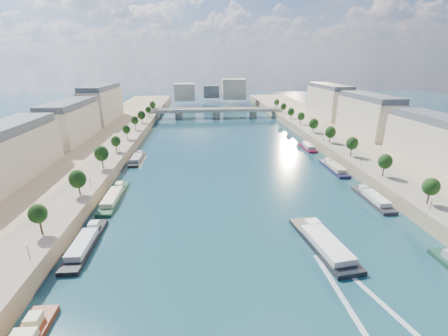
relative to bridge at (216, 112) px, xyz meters
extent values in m
plane|color=#0B2434|center=(0.00, -129.35, -5.08)|extent=(700.00, 700.00, 0.00)
cube|color=#9E8460|center=(-72.00, -129.35, -2.58)|extent=(44.00, 520.00, 5.00)
cube|color=#9E8460|center=(72.00, -129.35, -2.58)|extent=(44.00, 520.00, 5.00)
cube|color=gray|center=(-57.00, -129.35, -0.03)|extent=(14.00, 520.00, 0.10)
cube|color=gray|center=(57.00, -129.35, -0.03)|extent=(14.00, 520.00, 0.10)
cylinder|color=#382B1E|center=(-55.00, -187.35, 1.83)|extent=(0.50, 0.50, 3.82)
ellipsoid|color=black|center=(-55.00, -187.35, 5.42)|extent=(4.80, 4.80, 5.52)
cylinder|color=#382B1E|center=(-55.00, -163.35, 1.83)|extent=(0.50, 0.50, 3.82)
ellipsoid|color=black|center=(-55.00, -163.35, 5.42)|extent=(4.80, 4.80, 5.52)
cylinder|color=#382B1E|center=(-55.00, -139.35, 1.83)|extent=(0.50, 0.50, 3.82)
ellipsoid|color=black|center=(-55.00, -139.35, 5.42)|extent=(4.80, 4.80, 5.52)
cylinder|color=#382B1E|center=(-55.00, -115.35, 1.83)|extent=(0.50, 0.50, 3.82)
ellipsoid|color=black|center=(-55.00, -115.35, 5.42)|extent=(4.80, 4.80, 5.52)
cylinder|color=#382B1E|center=(-55.00, -91.35, 1.83)|extent=(0.50, 0.50, 3.82)
ellipsoid|color=black|center=(-55.00, -91.35, 5.42)|extent=(4.80, 4.80, 5.52)
cylinder|color=#382B1E|center=(-55.00, -67.35, 1.83)|extent=(0.50, 0.50, 3.82)
ellipsoid|color=black|center=(-55.00, -67.35, 5.42)|extent=(4.80, 4.80, 5.52)
cylinder|color=#382B1E|center=(-55.00, -43.35, 1.83)|extent=(0.50, 0.50, 3.82)
ellipsoid|color=black|center=(-55.00, -43.35, 5.42)|extent=(4.80, 4.80, 5.52)
cylinder|color=#382B1E|center=(-55.00, -19.35, 1.83)|extent=(0.50, 0.50, 3.82)
ellipsoid|color=black|center=(-55.00, -19.35, 5.42)|extent=(4.80, 4.80, 5.52)
cylinder|color=#382B1E|center=(-55.00, 4.65, 1.83)|extent=(0.50, 0.50, 3.82)
ellipsoid|color=black|center=(-55.00, 4.65, 5.42)|extent=(4.80, 4.80, 5.52)
cylinder|color=#382B1E|center=(55.00, -179.35, 1.83)|extent=(0.50, 0.50, 3.82)
ellipsoid|color=black|center=(55.00, -179.35, 5.42)|extent=(4.80, 4.80, 5.52)
cylinder|color=#382B1E|center=(55.00, -155.35, 1.83)|extent=(0.50, 0.50, 3.82)
ellipsoid|color=black|center=(55.00, -155.35, 5.42)|extent=(4.80, 4.80, 5.52)
cylinder|color=#382B1E|center=(55.00, -131.35, 1.83)|extent=(0.50, 0.50, 3.82)
ellipsoid|color=black|center=(55.00, -131.35, 5.42)|extent=(4.80, 4.80, 5.52)
cylinder|color=#382B1E|center=(55.00, -107.35, 1.83)|extent=(0.50, 0.50, 3.82)
ellipsoid|color=black|center=(55.00, -107.35, 5.42)|extent=(4.80, 4.80, 5.52)
cylinder|color=#382B1E|center=(55.00, -83.35, 1.83)|extent=(0.50, 0.50, 3.82)
ellipsoid|color=black|center=(55.00, -83.35, 5.42)|extent=(4.80, 4.80, 5.52)
cylinder|color=#382B1E|center=(55.00, -59.35, 1.83)|extent=(0.50, 0.50, 3.82)
ellipsoid|color=black|center=(55.00, -59.35, 5.42)|extent=(4.80, 4.80, 5.52)
cylinder|color=#382B1E|center=(55.00, -35.35, 1.83)|extent=(0.50, 0.50, 3.82)
ellipsoid|color=black|center=(55.00, -35.35, 5.42)|extent=(4.80, 4.80, 5.52)
cylinder|color=#382B1E|center=(55.00, -11.35, 1.83)|extent=(0.50, 0.50, 3.82)
ellipsoid|color=black|center=(55.00, -11.35, 5.42)|extent=(4.80, 4.80, 5.52)
cylinder|color=#382B1E|center=(55.00, 12.65, 1.83)|extent=(0.50, 0.50, 3.82)
ellipsoid|color=black|center=(55.00, 12.65, 5.42)|extent=(4.80, 4.80, 5.52)
cylinder|color=black|center=(-52.50, -199.35, 1.92)|extent=(0.14, 0.14, 4.00)
sphere|color=#FFE5B2|center=(-52.50, -199.35, 4.02)|extent=(0.36, 0.36, 0.36)
cylinder|color=black|center=(-52.50, -159.35, 1.92)|extent=(0.14, 0.14, 4.00)
sphere|color=#FFE5B2|center=(-52.50, -159.35, 4.02)|extent=(0.36, 0.36, 0.36)
cylinder|color=black|center=(-52.50, -119.35, 1.92)|extent=(0.14, 0.14, 4.00)
sphere|color=#FFE5B2|center=(-52.50, -119.35, 4.02)|extent=(0.36, 0.36, 0.36)
cylinder|color=black|center=(-52.50, -79.35, 1.92)|extent=(0.14, 0.14, 4.00)
sphere|color=#FFE5B2|center=(-52.50, -79.35, 4.02)|extent=(0.36, 0.36, 0.36)
cylinder|color=black|center=(-52.50, -39.35, 1.92)|extent=(0.14, 0.14, 4.00)
sphere|color=#FFE5B2|center=(-52.50, -39.35, 4.02)|extent=(0.36, 0.36, 0.36)
cylinder|color=black|center=(52.50, -184.35, 1.92)|extent=(0.14, 0.14, 4.00)
sphere|color=#FFE5B2|center=(52.50, -184.35, 4.02)|extent=(0.36, 0.36, 0.36)
cylinder|color=black|center=(52.50, -144.35, 1.92)|extent=(0.14, 0.14, 4.00)
sphere|color=#FFE5B2|center=(52.50, -144.35, 4.02)|extent=(0.36, 0.36, 0.36)
cylinder|color=black|center=(52.50, -104.35, 1.92)|extent=(0.14, 0.14, 4.00)
sphere|color=#FFE5B2|center=(52.50, -104.35, 4.02)|extent=(0.36, 0.36, 0.36)
cylinder|color=black|center=(52.50, -64.35, 1.92)|extent=(0.14, 0.14, 4.00)
sphere|color=#FFE5B2|center=(52.50, -64.35, 4.02)|extent=(0.36, 0.36, 0.36)
cylinder|color=black|center=(52.50, -24.35, 1.92)|extent=(0.14, 0.14, 4.00)
sphere|color=#FFE5B2|center=(52.50, -24.35, 4.02)|extent=(0.36, 0.36, 0.36)
cube|color=#BEAC92|center=(-85.00, -146.35, 9.92)|extent=(16.00, 52.00, 20.00)
cube|color=#474C54|center=(-85.00, -146.35, 21.52)|extent=(14.72, 50.44, 3.20)
cube|color=#BEAC92|center=(-85.00, -88.35, 9.92)|extent=(16.00, 52.00, 20.00)
cube|color=#474C54|center=(-85.00, -88.35, 21.52)|extent=(14.72, 50.44, 3.20)
cube|color=#BEAC92|center=(-85.00, -30.35, 9.92)|extent=(16.00, 52.00, 20.00)
cube|color=#474C54|center=(-85.00, -30.35, 21.52)|extent=(14.72, 50.44, 3.20)
cube|color=#BEAC92|center=(85.00, -146.35, 9.92)|extent=(16.00, 52.00, 20.00)
cube|color=#BEAC92|center=(85.00, -88.35, 9.92)|extent=(16.00, 52.00, 20.00)
cube|color=#474C54|center=(85.00, -88.35, 21.52)|extent=(14.72, 50.44, 3.20)
cube|color=#BEAC92|center=(85.00, -30.35, 9.92)|extent=(16.00, 52.00, 20.00)
cube|color=#474C54|center=(85.00, -30.35, 21.52)|extent=(14.72, 50.44, 3.20)
cube|color=#BEAC92|center=(-30.00, 80.65, 8.92)|extent=(22.00, 18.00, 18.00)
cube|color=#BEAC92|center=(25.00, 90.65, 10.92)|extent=(26.00, 20.00, 22.00)
cube|color=#474C54|center=(0.00, 105.65, 6.92)|extent=(18.00, 16.00, 14.00)
cube|color=#C1B79E|center=(0.00, 0.00, 1.12)|extent=(112.00, 11.00, 2.20)
cube|color=#C1B79E|center=(0.00, -5.00, 2.62)|extent=(112.00, 0.80, 0.90)
cube|color=#C1B79E|center=(0.00, 5.00, 2.62)|extent=(112.00, 0.80, 0.90)
cylinder|color=#C1B79E|center=(-32.00, 0.00, -2.58)|extent=(6.40, 6.40, 5.00)
cylinder|color=#C1B79E|center=(0.00, 0.00, -2.58)|extent=(6.40, 6.40, 5.00)
cylinder|color=#C1B79E|center=(32.00, 0.00, -2.58)|extent=(6.40, 6.40, 5.00)
cube|color=#C1B79E|center=(-52.00, 0.00, -2.58)|extent=(6.00, 12.00, 5.00)
cube|color=#C1B79E|center=(52.00, 0.00, -2.58)|extent=(6.00, 12.00, 5.00)
cube|color=black|center=(17.48, -192.10, -4.75)|extent=(10.97, 26.99, 1.87)
cube|color=silver|center=(17.48, -194.20, -2.97)|extent=(8.39, 17.71, 1.69)
cube|color=silver|center=(17.48, -184.24, -2.91)|extent=(4.14, 3.62, 1.80)
cube|color=silver|center=(14.28, -209.10, -5.06)|extent=(1.55, 26.01, 0.04)
cube|color=silver|center=(20.68, -209.10, -5.06)|extent=(7.79, 25.45, 0.04)
cube|color=beige|center=(-45.50, -213.29, -2.98)|extent=(2.50, 2.61, 1.80)
cube|color=black|center=(-45.50, -187.19, -4.78)|extent=(5.00, 24.22, 1.80)
cube|color=silver|center=(-45.50, -189.13, -3.08)|extent=(4.10, 13.32, 1.60)
cube|color=silver|center=(-45.50, -179.92, -2.98)|extent=(2.50, 2.91, 1.80)
cube|color=#1C472B|center=(-45.50, -158.39, -4.78)|extent=(5.00, 27.41, 1.80)
cube|color=#EFE4BE|center=(-45.50, -160.58, -3.08)|extent=(4.10, 15.08, 1.60)
cube|color=#EFE4BE|center=(-45.50, -150.17, -2.98)|extent=(2.50, 3.29, 1.80)
cube|color=#262628|center=(-45.50, -114.64, -4.78)|extent=(5.00, 21.78, 1.80)
cube|color=#929199|center=(-45.50, -116.38, -3.08)|extent=(4.10, 11.98, 1.60)
cube|color=#929199|center=(-45.50, -108.11, -2.98)|extent=(2.50, 2.61, 1.80)
cube|color=#2B2A2D|center=(45.50, -167.24, -4.78)|extent=(5.00, 21.63, 1.80)
cube|color=silver|center=(45.50, -168.97, -3.08)|extent=(4.10, 11.90, 1.60)
cube|color=silver|center=(45.50, -160.75, -2.98)|extent=(2.50, 2.60, 1.80)
cube|color=#1C1B3D|center=(45.50, -135.14, -4.78)|extent=(5.00, 23.09, 1.80)
cube|color=beige|center=(45.50, -136.99, -3.08)|extent=(4.10, 12.70, 1.60)
cube|color=beige|center=(45.50, -128.21, -2.98)|extent=(2.50, 2.77, 1.80)
cube|color=maroon|center=(45.50, -100.91, -4.78)|extent=(5.00, 17.56, 1.80)
cube|color=#A3A7AF|center=(45.50, -102.31, -3.08)|extent=(4.10, 9.66, 1.60)
cube|color=#A3A7AF|center=(45.50, -95.64, -2.98)|extent=(2.50, 2.11, 1.80)
camera|label=1|loc=(-14.27, -257.87, 41.50)|focal=24.00mm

